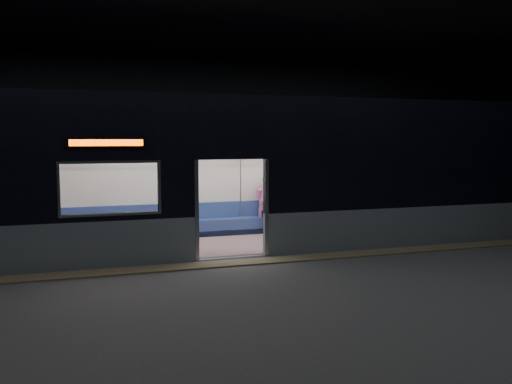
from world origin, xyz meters
TOP-DOWN VIEW (x-y plane):
  - station_floor at (0.00, 0.00)m, footprint 24.00×14.00m
  - station_envelope at (0.00, 0.00)m, footprint 24.00×14.00m
  - tactile_strip at (0.00, 0.55)m, footprint 22.80×0.50m
  - metro_car at (-0.00, 2.54)m, footprint 18.00×3.04m
  - passenger at (1.68, 3.55)m, footprint 0.48×0.79m
  - handbag at (1.67, 3.29)m, footprint 0.31×0.27m
  - transit_map at (3.24, 3.85)m, footprint 1.04×0.03m

SIDE VIEW (x-z plane):
  - station_floor at x=0.00m, z-range -0.01..0.00m
  - tactile_strip at x=0.00m, z-range 0.00..0.03m
  - handbag at x=1.67m, z-range 0.63..0.78m
  - passenger at x=1.68m, z-range 0.10..1.59m
  - transit_map at x=3.24m, z-range 1.15..1.83m
  - metro_car at x=0.00m, z-range 0.17..3.52m
  - station_envelope at x=0.00m, z-range 1.16..6.16m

